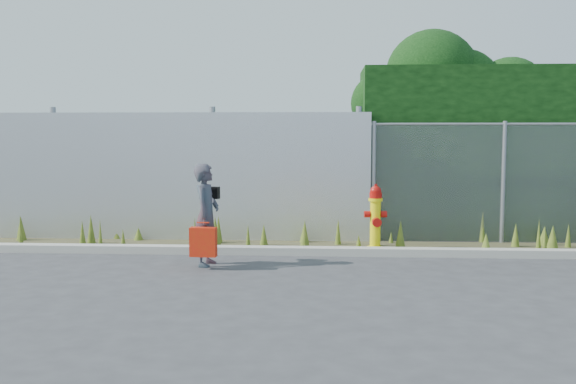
{
  "coord_description": "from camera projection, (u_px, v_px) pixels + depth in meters",
  "views": [
    {
      "loc": [
        0.25,
        -7.84,
        1.87
      ],
      "look_at": [
        -0.3,
        1.4,
        1.0
      ],
      "focal_mm": 40.0,
      "sensor_mm": 36.0,
      "label": 1
    }
  ],
  "objects": [
    {
      "name": "hedge",
      "position": [
        555.0,
        128.0,
        11.55
      ],
      "size": [
        7.5,
        1.88,
        3.72
      ],
      "color": "black",
      "rests_on": "ground"
    },
    {
      "name": "fire_hydrant",
      "position": [
        375.0,
        218.0,
        10.1
      ],
      "size": [
        0.35,
        0.32,
        1.05
      ],
      "rotation": [
        0.0,
        0.0,
        0.09
      ],
      "color": "#FFEE0D",
      "rests_on": "ground"
    },
    {
      "name": "black_shoulder_bag",
      "position": [
        211.0,
        193.0,
        9.16
      ],
      "size": [
        0.23,
        0.1,
        0.17
      ],
      "rotation": [
        0.0,
        0.0,
        -0.25
      ],
      "color": "black"
    },
    {
      "name": "ground",
      "position": [
        305.0,
        282.0,
        7.98
      ],
      "size": [
        80.0,
        80.0,
        0.0
      ],
      "primitive_type": "plane",
      "color": "#39393B",
      "rests_on": "ground"
    },
    {
      "name": "weed_strip",
      "position": [
        365.0,
        240.0,
        10.34
      ],
      "size": [
        16.0,
        1.35,
        0.55
      ],
      "color": "#433E26",
      "rests_on": "ground"
    },
    {
      "name": "corrugated_fence",
      "position": [
        123.0,
        176.0,
        11.05
      ],
      "size": [
        8.5,
        0.21,
        2.3
      ],
      "color": "silver",
      "rests_on": "ground"
    },
    {
      "name": "red_tote_bag",
      "position": [
        203.0,
        242.0,
        8.7
      ],
      "size": [
        0.36,
        0.13,
        0.47
      ],
      "rotation": [
        0.0,
        0.0,
        -0.06
      ],
      "color": "red"
    },
    {
      "name": "curb",
      "position": [
        309.0,
        251.0,
        9.76
      ],
      "size": [
        16.0,
        0.22,
        0.12
      ],
      "primitive_type": "cube",
      "color": "#ACA89B",
      "rests_on": "ground"
    },
    {
      "name": "woman",
      "position": [
        206.0,
        215.0,
        8.95
      ],
      "size": [
        0.41,
        0.56,
        1.43
      ],
      "primitive_type": "imported",
      "rotation": [
        0.0,
        0.0,
        1.44
      ],
      "color": "#105D6B",
      "rests_on": "ground"
    },
    {
      "name": "chainlink_fence",
      "position": [
        568.0,
        183.0,
        10.61
      ],
      "size": [
        6.5,
        0.07,
        2.05
      ],
      "color": "gray",
      "rests_on": "ground"
    }
  ]
}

